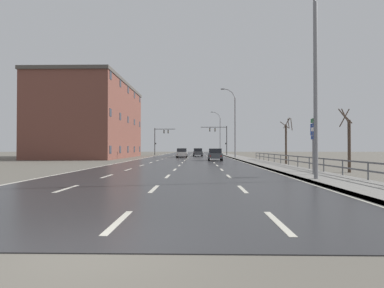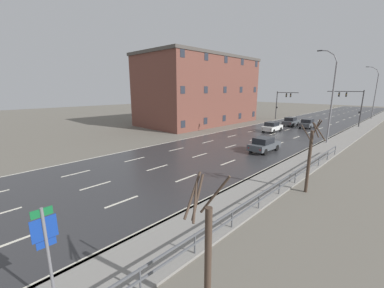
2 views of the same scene
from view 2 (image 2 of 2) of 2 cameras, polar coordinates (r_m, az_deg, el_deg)
name	(u,v)px [view 2 (image 2 of 2)]	position (r m, az deg, el deg)	size (l,w,h in m)	color
ground_plane	(281,132)	(40.08, 20.41, 2.66)	(160.00, 160.00, 0.12)	#666056
road_asphalt_strip	(308,124)	(51.19, 25.88, 4.34)	(14.00, 120.00, 0.03)	#303033
sidewalk_right	(360,129)	(49.28, 35.18, 3.04)	(3.00, 120.00, 0.12)	gray
guardrail	(247,207)	(12.92, 12.91, -14.36)	(0.07, 33.63, 1.00)	#515459
street_lamp_midground	(331,98)	(33.40, 30.26, 9.37)	(2.36, 0.24, 11.13)	slate
street_lamp_distant	(375,94)	(66.32, 37.45, 9.51)	(2.58, 0.24, 11.36)	slate
highway_sign	(47,246)	(8.56, -31.33, -20.13)	(0.09, 0.68, 3.37)	slate
traffic_signal_right	(353,102)	(50.96, 34.02, 8.40)	(5.72, 0.36, 6.40)	#38383A
traffic_signal_left	(282,100)	(56.01, 20.62, 9.71)	(4.62, 0.36, 6.07)	#38383A
car_near_left	(272,127)	(39.50, 18.58, 3.94)	(1.90, 4.13, 1.57)	silver
car_far_right	(264,144)	(26.61, 16.82, -0.08)	(1.91, 4.14, 1.57)	#474C51
car_far_left	(308,123)	(45.74, 25.88, 4.46)	(1.95, 4.16, 1.57)	#474C51
car_near_right	(291,121)	(47.25, 22.52, 5.01)	(1.92, 4.14, 1.57)	#474C51
brick_building	(199,90)	(47.38, 1.80, 12.68)	(12.36, 23.56, 12.58)	brown
bare_tree_near	(207,255)	(7.33, 3.57, -25.00)	(0.91, 1.19, 4.36)	#423328
bare_tree_mid	(310,157)	(16.83, 26.31, -2.87)	(1.42, 1.27, 4.82)	#423328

